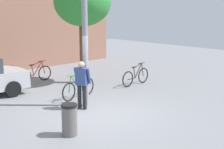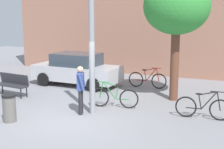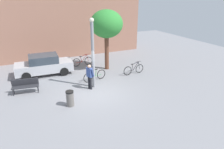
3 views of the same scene
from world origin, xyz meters
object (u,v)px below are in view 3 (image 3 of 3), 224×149
Objects in this scene: person_by_lamppost at (90,75)px; bicycle_red at (82,61)px; bicycle_black at (134,69)px; plaza_tree at (106,25)px; trash_bin at (70,98)px; parked_car_silver at (44,65)px; park_bench at (25,85)px; bicycle_green at (95,76)px; lamppost at (93,52)px.

bicycle_red is (0.97, 4.73, -0.58)m from person_by_lamppost.
person_by_lamppost is 4.15m from bicycle_black.
plaza_tree is 5.33× the size of trash_bin.
parked_car_silver is at bearing 169.68° from plaza_tree.
person_by_lamppost is at bearing -59.66° from parked_car_silver.
park_bench is 0.91× the size of bicycle_black.
park_bench is at bearing 179.38° from bicycle_black.
bicycle_red is at bearing 129.30° from bicycle_black.
plaza_tree reaches higher than bicycle_red.
bicycle_green reaches higher than park_bench.
plaza_tree reaches higher than bicycle_black.
bicycle_green is 0.99× the size of bicycle_red.
person_by_lamppost is (-0.34, -0.20, -1.44)m from lamppost.
trash_bin is at bearing -138.80° from lamppost.
lamppost is 2.27m from bicycle_green.
bicycle_black is at bearing -50.70° from bicycle_red.
bicycle_black is (3.96, 1.08, -0.58)m from person_by_lamppost.
bicycle_green and bicycle_black have the same top height.
parked_car_silver reaches higher than trash_bin.
plaza_tree reaches higher than park_bench.
bicycle_black is 6.91m from parked_car_silver.
bicycle_black is at bearing 13.55° from lamppost.
bicycle_green is at bearing -93.48° from bicycle_red.
parked_car_silver is (-2.31, 3.95, -0.19)m from person_by_lamppost.
bicycle_green is 2.00× the size of trash_bin.
lamppost is 4.70m from park_bench.
person_by_lamppost is 0.92× the size of bicycle_red.
plaza_tree is (6.42, 1.90, 3.09)m from park_bench.
lamppost is 2.50× the size of bicycle_black.
lamppost is 2.53× the size of bicycle_green.
bicycle_green is (0.41, 0.96, -2.02)m from lamppost.
plaza_tree is at bearing 47.48° from trash_bin.
plaza_tree is at bearing 16.51° from park_bench.
lamppost is 3.37m from trash_bin.
plaza_tree is 7.10m from trash_bin.
bicycle_black and bicycle_red have the same top height.
parked_car_silver is (-6.28, 2.87, 0.39)m from bicycle_black.
bicycle_red is (-2.99, 3.66, -0.00)m from bicycle_black.
parked_car_silver reaches higher than bicycle_red.
park_bench is 0.91× the size of bicycle_red.
person_by_lamppost is at bearing -148.99° from lamppost.
lamppost is 3.82m from plaza_tree.
lamppost is 2.74× the size of park_bench.
plaza_tree reaches higher than trash_bin.
bicycle_red reaches higher than park_bench.
park_bench is at bearing 127.59° from trash_bin.
bicycle_green is (0.75, 1.16, -0.58)m from person_by_lamppost.
park_bench is at bearing 167.17° from lamppost.
person_by_lamppost is at bearing -16.73° from park_bench.
plaza_tree is at bearing 50.20° from person_by_lamppost.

